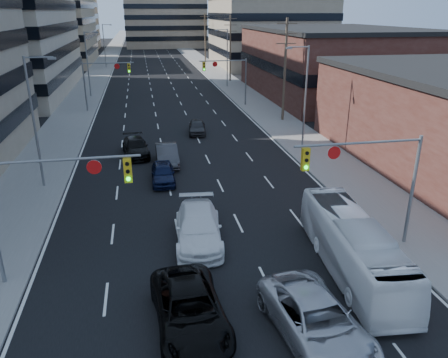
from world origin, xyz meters
name	(u,v)px	position (x,y,z in m)	size (l,w,h in m)	color
road_surface	(150,51)	(0.00, 130.00, 0.01)	(18.00, 300.00, 0.02)	black
sidewalk_left	(111,52)	(-11.50, 130.00, 0.07)	(5.00, 300.00, 0.15)	slate
sidewalk_right	(187,50)	(11.50, 130.00, 0.07)	(5.00, 300.00, 0.15)	slate
office_left_far	(45,28)	(-24.00, 100.00, 8.00)	(20.00, 30.00, 16.00)	gray
storefront_right_mid	(333,64)	(24.00, 50.00, 4.50)	(20.00, 30.00, 9.00)	#472119
office_right_far	(267,33)	(25.00, 88.00, 7.00)	(22.00, 28.00, 14.00)	gray
bg_block_left	(55,16)	(-28.00, 140.00, 10.00)	(24.00, 24.00, 20.00)	#ADA089
bg_block_right	(252,30)	(32.00, 130.00, 6.00)	(22.00, 22.00, 12.00)	gray
signal_near_left	(50,193)	(-7.45, 8.00, 4.33)	(6.59, 0.33, 6.00)	slate
signal_near_right	(369,171)	(7.45, 8.00, 4.33)	(6.59, 0.33, 6.00)	slate
signal_far_left	(104,76)	(-7.68, 45.00, 4.30)	(6.09, 0.33, 6.00)	slate
signal_far_right	(228,73)	(7.68, 45.00, 4.30)	(6.09, 0.33, 6.00)	slate
utility_pole_block	(285,69)	(12.20, 36.00, 5.78)	(2.20, 0.28, 11.00)	#4C3D2D
utility_pole_midblock	(230,47)	(12.20, 66.00, 5.78)	(2.20, 0.28, 11.00)	#4C3D2D
utility_pole_distant	(205,37)	(12.20, 96.00, 5.78)	(2.20, 0.28, 11.00)	#4C3D2D
streetlight_left_near	(36,117)	(-10.34, 20.00, 5.05)	(2.03, 0.22, 9.00)	slate
streetlight_left_mid	(88,61)	(-10.34, 55.00, 5.05)	(2.03, 0.22, 9.00)	slate
streetlight_left_far	(105,44)	(-10.34, 90.00, 5.05)	(2.03, 0.22, 9.00)	slate
streetlight_right_near	(304,94)	(10.34, 25.00, 5.05)	(2.03, 0.22, 9.00)	slate
streetlight_right_far	(226,55)	(10.34, 60.00, 5.05)	(2.03, 0.22, 9.00)	slate
black_pickup	(190,310)	(-2.00, 3.59, 0.80)	(2.65, 5.74, 1.59)	black
white_van	(198,227)	(-0.77, 10.28, 0.86)	(2.40, 5.90, 1.71)	white
silver_suv	(317,321)	(2.60, 2.00, 0.84)	(2.79, 6.05, 1.68)	#BABABF
transit_bus	(353,246)	(6.00, 6.11, 1.35)	(2.26, 9.67, 2.69)	white
sedan_blue	(163,173)	(-2.15, 19.45, 0.70)	(1.66, 4.13, 1.41)	black
sedan_grey_center	(167,155)	(-1.60, 23.47, 0.80)	(1.68, 4.83, 1.59)	#373639
sedan_black_far	(136,147)	(-4.10, 26.20, 0.73)	(2.05, 5.04, 1.46)	black
sedan_grey_right	(197,127)	(2.00, 32.40, 0.70)	(1.66, 4.13, 1.41)	#2B2B2E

